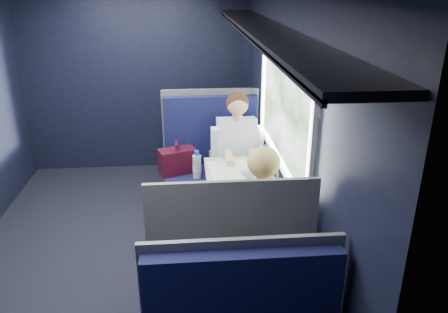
{
  "coord_description": "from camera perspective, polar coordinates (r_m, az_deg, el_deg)",
  "views": [
    {
      "loc": [
        0.6,
        -3.4,
        2.34
      ],
      "look_at": [
        0.9,
        0.0,
        0.95
      ],
      "focal_mm": 35.0,
      "sensor_mm": 36.0,
      "label": 1
    }
  ],
  "objects": [
    {
      "name": "seat_bay_near",
      "position": [
        4.69,
        -1.8,
        -1.98
      ],
      "size": [
        1.1,
        0.62,
        1.26
      ],
      "color": "#0C0D35",
      "rests_on": "ground"
    },
    {
      "name": "seat_row_front",
      "position": [
        5.55,
        -2.14,
        1.78
      ],
      "size": [
        1.04,
        0.51,
        1.16
      ],
      "color": "#0C0D35",
      "rests_on": "ground"
    },
    {
      "name": "laptop",
      "position": [
        3.78,
        5.17,
        -1.93
      ],
      "size": [
        0.29,
        0.34,
        0.22
      ],
      "color": "silver",
      "rests_on": "table"
    },
    {
      "name": "ground",
      "position": [
        4.17,
        -12.72,
        -12.66
      ],
      "size": [
        2.8,
        4.2,
        0.01
      ],
      "primitive_type": "cube",
      "color": "black"
    },
    {
      "name": "papers",
      "position": [
        3.82,
        2.17,
        -2.56
      ],
      "size": [
        0.56,
        0.76,
        0.01
      ],
      "primitive_type": "cube",
      "rotation": [
        0.0,
        0.0,
        0.08
      ],
      "color": "white",
      "rests_on": "table"
    },
    {
      "name": "room_shell",
      "position": [
        3.55,
        -14.35,
        7.43
      ],
      "size": [
        3.0,
        4.4,
        2.4
      ],
      "color": "black",
      "rests_on": "ground"
    },
    {
      "name": "bottle_small",
      "position": [
        3.98,
        5.52,
        -0.12
      ],
      "size": [
        0.06,
        0.06,
        0.22
      ],
      "color": "silver",
      "rests_on": "table"
    },
    {
      "name": "man",
      "position": [
        4.44,
        1.78,
        0.7
      ],
      "size": [
        0.53,
        0.56,
        1.32
      ],
      "color": "black",
      "rests_on": "ground"
    },
    {
      "name": "seat_bay_far",
      "position": [
        3.18,
        0.5,
        -15.04
      ],
      "size": [
        1.04,
        0.62,
        1.26
      ],
      "color": "#0C0D35",
      "rests_on": "ground"
    },
    {
      "name": "woman",
      "position": [
        3.18,
        4.77,
        -8.4
      ],
      "size": [
        0.53,
        0.56,
        1.32
      ],
      "color": "black",
      "rests_on": "ground"
    },
    {
      "name": "table",
      "position": [
        3.81,
        1.99,
        -3.92
      ],
      "size": [
        0.62,
        1.0,
        0.74
      ],
      "color": "#54565E",
      "rests_on": "ground"
    },
    {
      "name": "cup",
      "position": [
        4.21,
        5.28,
        0.29
      ],
      "size": [
        0.06,
        0.06,
        0.08
      ],
      "primitive_type": "cylinder",
      "color": "white",
      "rests_on": "table"
    }
  ]
}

